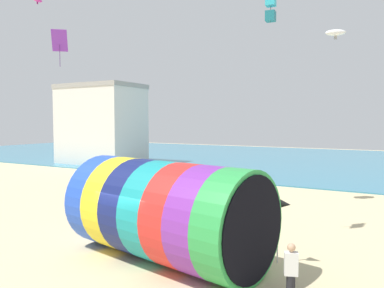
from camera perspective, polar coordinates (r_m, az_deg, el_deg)
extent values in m
plane|color=#CCBA8C|center=(14.09, -8.70, -17.19)|extent=(120.00, 120.00, 0.00)
cube|color=teal|center=(48.85, 19.30, -2.45)|extent=(120.00, 40.00, 0.10)
cylinder|color=blue|center=(15.86, -12.34, -8.19)|extent=(1.71, 3.68, 3.55)
cylinder|color=yellow|center=(15.07, -9.90, -8.79)|extent=(1.71, 3.68, 3.55)
cylinder|color=navy|center=(14.30, -7.18, -9.43)|extent=(1.71, 3.68, 3.55)
cylinder|color=teal|center=(13.57, -4.16, -10.12)|extent=(1.71, 3.68, 3.55)
cylinder|color=red|center=(12.89, -0.78, -10.85)|extent=(1.71, 3.68, 3.55)
cylinder|color=purple|center=(12.25, 2.98, -11.62)|extent=(1.71, 3.68, 3.55)
cylinder|color=green|center=(11.68, 7.15, -12.41)|extent=(1.71, 3.68, 3.55)
cylinder|color=black|center=(11.40, 9.49, -12.82)|extent=(0.69, 3.21, 3.26)
cube|color=white|center=(10.87, 14.86, -17.21)|extent=(0.41, 0.33, 0.63)
sphere|color=tan|center=(10.72, 14.90, -14.98)|extent=(0.23, 0.23, 0.23)
cube|color=purple|center=(23.05, -19.54, 14.64)|extent=(0.98, 0.94, 1.13)
cylinder|color=#4C1E6B|center=(22.90, -19.49, 12.58)|extent=(0.03, 0.03, 1.23)
ellipsoid|color=white|center=(25.56, 21.04, 15.57)|extent=(1.30, 0.82, 0.41)
cube|color=gray|center=(25.50, 21.03, 15.00)|extent=(0.17, 0.07, 0.31)
cube|color=#2DB2C6|center=(23.71, 11.91, 20.56)|extent=(0.59, 0.59, 0.59)
cube|color=#1B6B77|center=(23.47, 11.88, 18.51)|extent=(0.59, 0.59, 0.59)
cylinder|color=black|center=(23.58, 11.89, 19.54)|extent=(0.02, 0.02, 1.56)
ellipsoid|color=#D1339E|center=(25.53, -22.51, 19.63)|extent=(0.39, 0.75, 0.30)
cube|color=#7D1E5E|center=(25.48, -22.50, 19.30)|extent=(0.03, 0.10, 0.18)
cylinder|color=#383D56|center=(20.90, -3.20, -9.09)|extent=(0.24, 0.24, 0.82)
cube|color=#2D4CA5|center=(20.75, -3.20, -7.17)|extent=(0.38, 0.42, 0.61)
sphere|color=beige|center=(20.68, -3.21, -5.98)|extent=(0.22, 0.22, 0.22)
cube|color=silver|center=(44.58, -13.64, 2.60)|extent=(9.08, 5.98, 8.66)
cube|color=#9D9992|center=(44.75, -13.73, 8.47)|extent=(9.26, 6.10, 0.50)
cylinder|color=silver|center=(13.74, 12.92, -12.75)|extent=(0.05, 0.05, 2.29)
cone|color=black|center=(13.44, 13.89, -8.88)|extent=(0.45, 0.36, 0.36)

